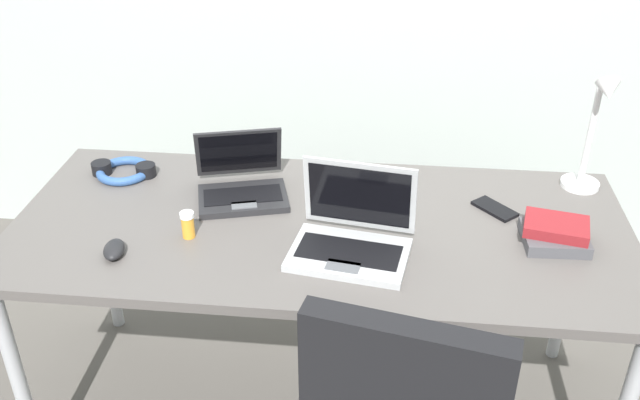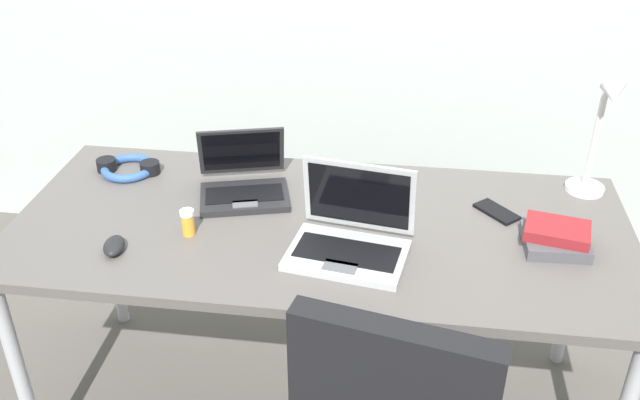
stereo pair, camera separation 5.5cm
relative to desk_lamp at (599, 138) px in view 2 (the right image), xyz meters
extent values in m
cube|color=#595451|center=(-0.80, -0.28, -0.21)|extent=(1.80, 0.80, 0.03)
cylinder|color=#B2B5BA|center=(-1.64, -0.62, -0.58)|extent=(0.04, 0.04, 0.71)
cylinder|color=#B2B5BA|center=(-1.64, 0.06, -0.58)|extent=(0.04, 0.04, 0.71)
cylinder|color=#B2B5BA|center=(0.04, 0.06, -0.58)|extent=(0.04, 0.04, 0.71)
cylinder|color=white|center=(0.00, 0.03, -0.19)|extent=(0.12, 0.12, 0.02)
cylinder|color=white|center=(0.00, 0.03, -0.01)|extent=(0.02, 0.02, 0.34)
cylinder|color=white|center=(0.00, -0.01, 0.16)|extent=(0.01, 0.08, 0.01)
cone|color=white|center=(0.00, -0.05, 0.16)|extent=(0.07, 0.09, 0.09)
cube|color=#232326|center=(-1.05, -0.17, -0.19)|extent=(0.31, 0.25, 0.02)
cube|color=black|center=(-1.05, -0.17, -0.18)|extent=(0.26, 0.16, 0.00)
cube|color=#595B60|center=(-1.03, -0.23, -0.18)|extent=(0.08, 0.06, 0.00)
cube|color=#232326|center=(-1.08, -0.05, -0.09)|extent=(0.28, 0.14, 0.18)
cube|color=black|center=(-1.08, -0.06, -0.09)|extent=(0.25, 0.12, 0.15)
cube|color=#B7BABC|center=(-0.70, -0.44, -0.19)|extent=(0.34, 0.26, 0.02)
cube|color=black|center=(-0.70, -0.44, -0.18)|extent=(0.29, 0.16, 0.00)
cube|color=#595B60|center=(-0.72, -0.51, -0.18)|extent=(0.09, 0.06, 0.00)
cube|color=#B7BABC|center=(-0.69, -0.32, -0.07)|extent=(0.32, 0.08, 0.22)
cube|color=black|center=(-0.69, -0.32, -0.07)|extent=(0.28, 0.07, 0.18)
ellipsoid|color=black|center=(-1.34, -0.49, -0.18)|extent=(0.07, 0.11, 0.03)
cube|color=black|center=(-0.29, -0.15, -0.19)|extent=(0.14, 0.14, 0.01)
torus|color=#335999|center=(-1.47, -0.05, -0.18)|extent=(0.18, 0.18, 0.03)
cylinder|color=black|center=(-1.55, -0.05, -0.18)|extent=(0.06, 0.06, 0.04)
cylinder|color=black|center=(-1.40, -0.05, -0.18)|extent=(0.06, 0.06, 0.04)
cylinder|color=gold|center=(-1.16, -0.38, -0.16)|extent=(0.04, 0.04, 0.06)
cylinder|color=white|center=(-1.16, -0.38, -0.13)|extent=(0.04, 0.04, 0.01)
cube|color=#4C4C51|center=(-0.14, -0.31, -0.18)|extent=(0.18, 0.16, 0.03)
cube|color=maroon|center=(-0.14, -0.30, -0.15)|extent=(0.19, 0.16, 0.03)
camera|label=1|loc=(-0.62, -2.00, 0.90)|focal=39.54mm
camera|label=2|loc=(-0.56, -1.99, 0.90)|focal=39.54mm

